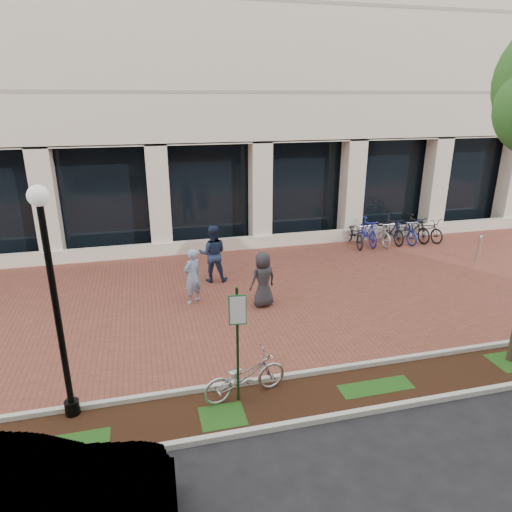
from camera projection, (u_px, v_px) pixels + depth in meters
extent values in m
plane|color=black|center=(238.00, 297.00, 14.08)|extent=(120.00, 120.00, 0.00)
cube|color=brown|center=(238.00, 296.00, 14.08)|extent=(40.00, 9.00, 0.01)
cube|color=black|center=(291.00, 400.00, 9.28)|extent=(40.00, 1.50, 0.01)
cube|color=#B6B6AC|center=(280.00, 377.00, 9.95)|extent=(40.00, 0.12, 0.12)
cube|color=#B6B6AC|center=(304.00, 422.00, 8.58)|extent=(40.00, 0.12, 0.12)
cube|color=black|center=(208.00, 194.00, 18.51)|extent=(40.00, 0.15, 4.20)
cube|color=beige|center=(214.00, 245.00, 18.11)|extent=(40.00, 0.25, 0.50)
cube|color=beige|center=(211.00, 197.00, 17.87)|extent=(0.80, 0.80, 4.20)
cube|color=#143918|center=(238.00, 346.00, 8.89)|extent=(0.05, 0.05, 2.50)
cube|color=#1A6A36|center=(237.00, 310.00, 8.59)|extent=(0.34, 0.02, 0.62)
cube|color=silver|center=(238.00, 310.00, 8.58)|extent=(0.30, 0.01, 0.56)
cylinder|color=black|center=(72.00, 408.00, 8.84)|extent=(0.28, 0.28, 0.30)
cylinder|color=black|center=(58.00, 318.00, 8.20)|extent=(0.12, 0.12, 4.17)
sphere|color=silver|center=(38.00, 196.00, 7.46)|extent=(0.36, 0.36, 0.36)
imported|color=#B0B1B4|center=(245.00, 376.00, 9.28)|extent=(1.91, 1.01, 0.95)
imported|color=#87A4CA|center=(193.00, 276.00, 13.42)|extent=(0.73, 0.68, 1.69)
imported|color=#1D2B4A|center=(213.00, 254.00, 14.99)|extent=(1.05, 0.89, 1.92)
imported|color=#29292E|center=(263.00, 279.00, 13.23)|extent=(0.93, 0.75, 1.66)
cylinder|color=silver|center=(479.00, 250.00, 16.98)|extent=(0.11, 0.11, 0.90)
sphere|color=silver|center=(481.00, 237.00, 16.81)|extent=(0.12, 0.12, 0.12)
imported|color=black|center=(355.00, 234.00, 18.73)|extent=(0.90, 2.00, 1.02)
imported|color=navy|center=(367.00, 231.00, 18.84)|extent=(0.65, 1.91, 1.13)
imported|color=#B0AFB4|center=(379.00, 232.00, 18.99)|extent=(0.70, 1.95, 1.02)
imported|color=black|center=(391.00, 230.00, 19.10)|extent=(0.61, 1.90, 1.13)
imported|color=navy|center=(403.00, 230.00, 19.24)|extent=(0.85, 1.99, 1.02)
imported|color=black|center=(415.00, 228.00, 19.35)|extent=(0.80, 1.94, 1.13)
imported|color=black|center=(426.00, 228.00, 19.50)|extent=(1.04, 2.03, 1.02)
cylinder|color=silver|center=(391.00, 233.00, 19.15)|extent=(0.04, 0.04, 0.80)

